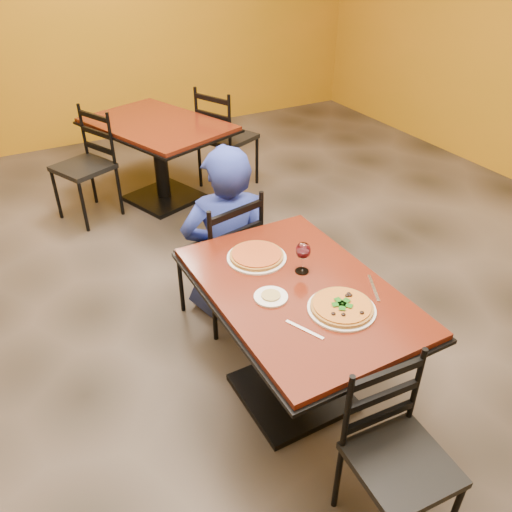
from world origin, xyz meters
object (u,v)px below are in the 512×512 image
side_plate (271,297)px  chair_main_far (219,256)px  table_main (296,318)px  pizza_main (342,306)px  chair_main_near (402,465)px  plate_far (257,258)px  diner (227,231)px  chair_second_left (83,168)px  pizza_far (257,255)px  wine_glass (303,256)px  plate_main (342,309)px  table_second (159,143)px  chair_second_right (228,138)px

side_plate → chair_main_far: bearing=81.9°
table_main → pizza_main: pizza_main is taller
chair_main_near → plate_far: size_ratio=2.66×
diner → pizza_main: bearing=108.8°
chair_main_far → side_plate: bearing=70.4°
chair_second_left → diner: bearing=-6.5°
plate_far → pizza_far: bearing=0.0°
pizza_main → chair_second_left: bearing=100.9°
side_plate → wine_glass: size_ratio=0.89×
plate_main → plate_far: bearing=103.6°
table_second → diner: 1.72m
pizza_far → plate_main: bearing=-76.4°
table_main → pizza_main: (0.08, -0.24, 0.21)m
pizza_main → plate_far: 0.57m
wine_glass → pizza_far: bearing=124.0°
wine_glass → chair_second_left: bearing=102.6°
pizza_far → wine_glass: wine_glass is taller
plate_far → table_main: bearing=-79.7°
chair_main_near → side_plate: (-0.14, 0.81, 0.34)m
plate_far → pizza_far: 0.02m
chair_second_right → plate_main: chair_second_right is taller
table_second → pizza_main: size_ratio=5.32×
table_second → pizza_main: (-0.13, -2.86, 0.21)m
chair_main_far → chair_second_right: chair_second_right is taller
chair_second_left → wine_glass: 2.61m
chair_second_right → plate_far: 2.51m
table_second → chair_second_right: bearing=0.0°
chair_main_far → chair_second_left: (-0.44, 1.78, 0.01)m
table_main → diner: (0.05, 0.91, 0.02)m
chair_second_left → diner: size_ratio=0.81×
chair_main_near → plate_far: chair_main_near is taller
chair_second_left → plate_far: (0.42, -2.31, 0.29)m
chair_main_near → chair_second_right: (0.91, 3.44, 0.07)m
diner → plate_far: 0.63m
chair_second_right → diner: size_ratio=0.85×
pizza_main → plate_far: pizza_main is taller
table_second → plate_far: 2.33m
table_second → side_plate: bearing=-97.9°
chair_main_near → diner: size_ratio=0.72×
pizza_main → pizza_far: same height
pizza_far → chair_second_right: bearing=67.7°
table_second → pizza_far: pizza_far is taller
diner → side_plate: (-0.21, -0.92, 0.18)m
chair_main_far → pizza_main: chair_main_far is taller
chair_main_near → pizza_far: size_ratio=2.95×
chair_second_left → pizza_main: size_ratio=3.27×
chair_main_far → diner: 0.16m
side_plate → chair_main_near: bearing=-80.4°
chair_main_far → pizza_far: (-0.02, -0.53, 0.31)m
diner → wine_glass: size_ratio=6.38×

